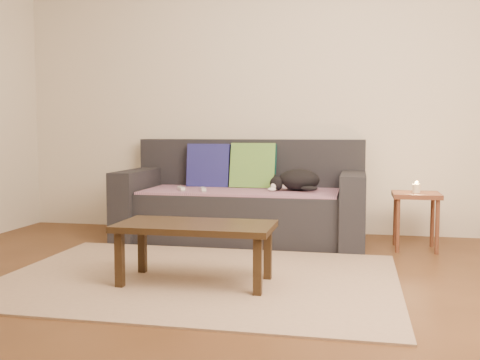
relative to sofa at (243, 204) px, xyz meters
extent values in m
plane|color=brown|center=(0.00, -1.57, -0.31)|extent=(4.50, 4.50, 0.00)
cube|color=beige|center=(0.00, 0.43, 0.99)|extent=(4.50, 0.04, 2.60)
cube|color=#232328|center=(0.00, -0.07, -0.10)|extent=(1.70, 0.78, 0.42)
cube|color=#232328|center=(0.00, 0.33, 0.34)|extent=(2.10, 0.18, 0.45)
cube|color=#232328|center=(-0.95, -0.07, -0.01)|extent=(0.20, 0.90, 0.60)
cube|color=#232328|center=(0.95, -0.07, -0.01)|extent=(0.20, 0.90, 0.60)
cube|color=#442A4F|center=(0.00, -0.09, 0.12)|extent=(1.66, 0.74, 0.02)
cube|color=#141657|center=(-0.36, 0.17, 0.32)|extent=(0.39, 0.15, 0.40)
cube|color=#0B4843|center=(0.06, 0.17, 0.32)|extent=(0.41, 0.20, 0.42)
ellipsoid|color=black|center=(0.50, -0.05, 0.22)|extent=(0.42, 0.37, 0.19)
sphere|color=black|center=(0.31, -0.10, 0.19)|extent=(0.15, 0.15, 0.12)
sphere|color=white|center=(0.29, -0.15, 0.17)|extent=(0.06, 0.06, 0.05)
ellipsoid|color=black|center=(0.59, -0.18, 0.17)|extent=(0.15, 0.09, 0.04)
cube|color=white|center=(-0.50, -0.23, 0.15)|extent=(0.11, 0.15, 0.03)
cube|color=white|center=(-0.29, -0.26, 0.15)|extent=(0.09, 0.15, 0.03)
cube|color=brown|center=(1.44, -0.18, 0.13)|extent=(0.37, 0.37, 0.04)
cylinder|color=brown|center=(1.30, -0.33, -0.10)|extent=(0.03, 0.03, 0.42)
cylinder|color=brown|center=(1.59, -0.33, -0.10)|extent=(0.03, 0.03, 0.42)
cylinder|color=brown|center=(1.30, -0.04, -0.10)|extent=(0.03, 0.03, 0.42)
cylinder|color=brown|center=(1.59, -0.04, -0.10)|extent=(0.03, 0.03, 0.42)
cylinder|color=beige|center=(1.44, -0.18, 0.18)|extent=(0.06, 0.06, 0.07)
sphere|color=#FFBF59|center=(1.44, -0.18, 0.23)|extent=(0.02, 0.02, 0.02)
cube|color=tan|center=(0.00, -1.42, -0.30)|extent=(2.50, 1.80, 0.01)
cube|color=black|center=(0.02, -1.54, 0.05)|extent=(0.95, 0.48, 0.04)
cube|color=black|center=(-0.40, -1.72, -0.14)|extent=(0.05, 0.05, 0.34)
cube|color=black|center=(0.44, -1.72, -0.14)|extent=(0.05, 0.05, 0.34)
cube|color=black|center=(-0.40, -1.36, -0.14)|extent=(0.05, 0.05, 0.34)
cube|color=black|center=(0.44, -1.36, -0.14)|extent=(0.05, 0.05, 0.34)
camera|label=1|loc=(0.98, -4.81, 0.63)|focal=42.00mm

